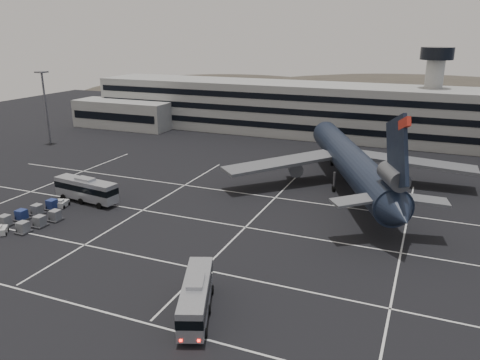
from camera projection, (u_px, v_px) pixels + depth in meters
name	position (u px, v px, depth m)	size (l,w,h in m)	color
ground	(161.00, 225.00, 70.20)	(260.00, 260.00, 0.00)	black
lane_markings	(169.00, 224.00, 70.49)	(90.00, 55.62, 0.01)	silver
terminal	(285.00, 109.00, 131.76)	(125.00, 26.00, 24.00)	gray
hills	(391.00, 121.00, 216.87)	(352.00, 180.00, 44.00)	#38332B
lightpole_left	(45.00, 98.00, 117.49)	(2.40, 2.40, 18.28)	slate
trijet_main	(351.00, 161.00, 84.58)	(43.68, 54.82, 18.08)	black
bus_near	(196.00, 295.00, 47.47)	(6.55, 11.45, 3.98)	gray
bus_far	(86.00, 189.00, 78.94)	(12.39, 4.22, 4.29)	gray
tug_a	(63.00, 203.00, 77.11)	(1.81, 2.46, 1.43)	beige
tug_b	(2.00, 230.00, 66.78)	(2.35, 2.52, 1.40)	beige
uld_cluster	(34.00, 216.00, 71.33)	(7.46, 11.07, 1.67)	#2D2D30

